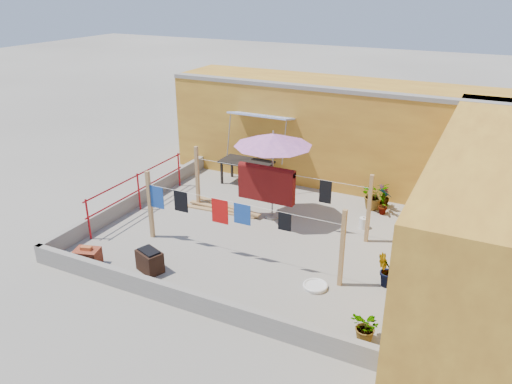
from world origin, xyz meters
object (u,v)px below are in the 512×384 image
Objects in this scene: brazier at (150,261)px; water_jug_a at (419,237)px; patio_umbrella at (273,140)px; white_basin at (315,286)px; green_hose at (380,204)px; water_jug_b at (363,223)px; brick_stack at (88,257)px; plant_back_a at (374,195)px; outdoor_table at (247,163)px.

brazier is 2.27× the size of water_jug_a.
white_basin is at bearing -50.28° from patio_umbrella.
patio_umbrella reaches higher than green_hose.
water_jug_b reaches higher than green_hose.
green_hose is (0.24, 4.91, -0.02)m from white_basin.
brick_stack is at bearing -129.72° from green_hose.
water_jug_a is at bearing 38.17° from brazier.
white_basin is at bearing -91.12° from plant_back_a.
patio_umbrella is 3.81× the size of brick_stack.
water_jug_a is at bearing -15.16° from outdoor_table.
water_jug_b is 1.69m from green_hose.
brick_stack is 1.21× the size of white_basin.
brazier is 1.29× the size of white_basin.
outdoor_table is 2.56× the size of brick_stack.
plant_back_a reaches higher than water_jug_b.
white_basin is (4.06, -4.64, -0.66)m from outdoor_table.
brazier is at bearing -109.43° from patio_umbrella.
brick_stack is at bearing -130.37° from plant_back_a.
brazier is at bearing -123.38° from plant_back_a.
water_jug_b is 0.74× the size of green_hose.
white_basin is (2.28, -2.74, -2.20)m from patio_umbrella.
brazier is (1.45, 0.44, 0.05)m from brick_stack.
brick_stack is (-2.77, -4.19, -2.03)m from patio_umbrella.
white_basin is at bearing -92.74° from green_hose.
plant_back_a is at bearing 56.62° from brazier.
water_jug_a is 1.47m from water_jug_b.
outdoor_table is 1.99× the size of plant_back_a.
outdoor_table is at bearing 94.61° from brazier.
water_jug_b is at bearing 11.15° from patio_umbrella.
water_jug_a reaches higher than green_hose.
brick_stack is 7.01m from water_jug_b.
brick_stack is 0.94× the size of brazier.
plant_back_a is at bearing 49.63° from brick_stack.
plant_back_a reaches higher than outdoor_table.
brazier reaches higher than white_basin.
brazier reaches higher than water_jug_a.
water_jug_b is at bearing 87.05° from white_basin.
brazier is at bearing -85.39° from outdoor_table.
white_basin is (5.05, 1.45, -0.16)m from brick_stack.
green_hose is (2.51, 2.17, -2.21)m from patio_umbrella.
water_jug_b is (2.44, 0.48, -2.09)m from patio_umbrella.
water_jug_a is at bearing -4.76° from water_jug_b.
water_jug_b is at bearing -86.81° from plant_back_a.
plant_back_a is at bearing -114.73° from green_hose.
outdoor_table reaches higher than white_basin.
patio_umbrella is 3.25m from water_jug_b.
outdoor_table reaches higher than brazier.
patio_umbrella is 4.45m from brazier.
water_jug_b is 0.41× the size of plant_back_a.
patio_umbrella is 4.62× the size of white_basin.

